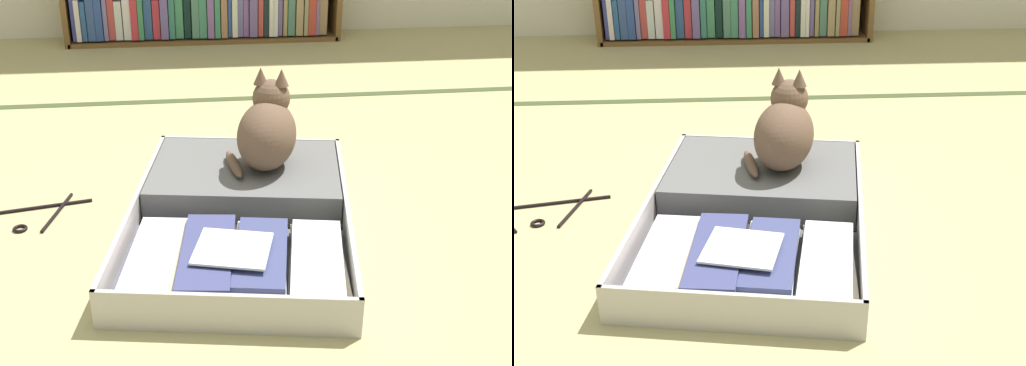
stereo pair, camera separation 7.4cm
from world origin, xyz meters
The scene contains 5 objects.
ground_plane centered at (0.00, 0.00, 0.00)m, with size 10.00×10.00×0.00m, color tan.
tatami_border centered at (0.00, 1.22, 0.00)m, with size 4.80×0.05×0.00m.
open_suitcase centered at (0.15, 0.16, 0.04)m, with size 0.73×0.97×0.10m.
black_cat centered at (0.24, 0.32, 0.21)m, with size 0.25×0.29×0.29m.
clothes_hanger centered at (-0.50, 0.25, 0.00)m, with size 0.41×0.25×0.01m.
Camera 2 is at (0.07, -1.50, 0.95)m, focal length 46.39 mm.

